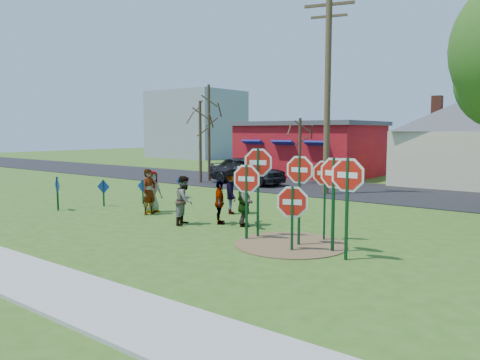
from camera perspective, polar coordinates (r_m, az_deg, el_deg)
The scene contains 28 objects.
ground at distance 16.97m, azimuth -5.10°, elevation -4.99°, with size 120.00×120.00×0.00m, color #355317.
road at distance 26.48m, azimuth 12.04°, elevation -1.09°, with size 120.00×7.50×0.04m, color black.
dirt_patch at distance 13.52m, azimuth 6.21°, elevation -7.78°, with size 3.20×3.20×0.03m, color brown.
red_building at distance 34.60m, azimuth 8.55°, elevation 3.84°, with size 9.40×7.69×3.90m.
cream_house at distance 30.77m, azimuth 26.84°, elevation 4.79°, with size 9.40×9.40×6.50m.
distant_building at distance 57.70m, azimuth -5.35°, elevation 6.74°, with size 10.00×8.00×8.00m, color #8C939E.
stop_sign_a at distance 13.79m, azimuth 0.81°, elevation -0.63°, with size 1.13×0.28×2.40m.
stop_sign_b at distance 13.14m, azimuth 7.27°, elevation 0.30°, with size 1.06×0.21×2.69m.
stop_sign_c at distance 12.59m, azimuth 11.35°, elevation -0.32°, with size 1.12×0.13×2.69m.
stop_sign_d at distance 13.88m, azimuth 10.33°, elevation 0.02°, with size 0.97×0.35×2.51m.
stop_sign_e at distance 12.60m, azimuth 6.40°, elevation -3.13°, with size 1.09×0.46×1.92m.
stop_sign_f at distance 11.87m, azimuth 12.97°, elevation -0.37°, with size 1.17×0.10×2.73m.
stop_sign_g at distance 14.08m, azimuth 2.22°, elevation 1.01°, with size 1.10×0.45×2.87m.
blue_diamond_a at distance 20.37m, azimuth -21.38°, elevation -1.09°, with size 0.70×0.23×1.39m.
blue_diamond_b at distance 20.87m, azimuth -16.31°, elevation -1.16°, with size 0.60×0.19×1.16m.
blue_diamond_c at distance 21.07m, azimuth -11.76°, elevation -1.08°, with size 0.58×0.10×1.10m.
blue_diamond_d at distance 22.90m, azimuth -7.22°, elevation -0.47°, with size 0.60×0.06×1.09m.
person_a at distance 18.91m, azimuth -10.66°, elevation -1.38°, with size 0.81×0.53×1.66m, color #454C89.
person_b at distance 18.40m, azimuth -11.03°, elevation -1.42°, with size 0.65×0.42×1.77m, color #1F655C.
person_c at distance 16.26m, azimuth -6.77°, elevation -2.47°, with size 0.82×0.64×1.69m, color #9C5937.
person_d at distance 18.19m, azimuth -0.96°, elevation -1.41°, with size 1.14×0.66×1.76m, color #333237.
person_e at distance 16.23m, azimuth -2.51°, elevation -2.78°, with size 0.88×0.37×1.50m, color #583361.
person_f at distance 15.93m, azimuth 0.50°, elevation -2.57°, with size 1.59×0.51×1.71m, color #184E26.
suv at distance 28.12m, azimuth 0.86°, elevation 1.21°, with size 1.98×4.93×1.68m, color #2B2A2F.
utility_pole at distance 24.16m, azimuth 10.63°, elevation 10.82°, with size 2.40×0.81×10.07m.
bare_tree_west at distance 29.10m, azimuth -4.88°, elevation 6.09°, with size 1.80×1.80×5.07m.
bare_tree_east at distance 28.59m, azimuth 7.31°, elevation 4.68°, with size 1.80×1.80×4.01m.
bare_tree_mid at distance 30.11m, azimuth -3.82°, elevation 7.43°, with size 1.80×1.80×6.16m.
Camera 1 is at (11.33, -12.22, 3.23)m, focal length 35.00 mm.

